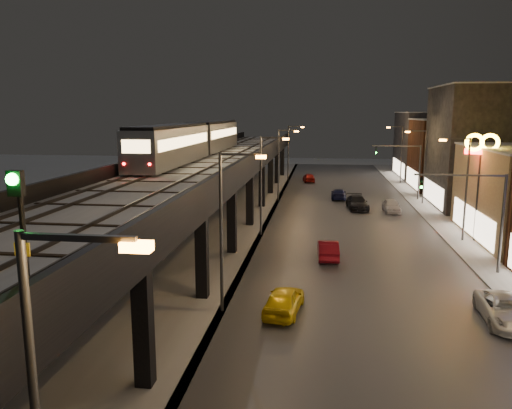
{
  "coord_description": "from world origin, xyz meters",
  "views": [
    {
      "loc": [
        4.69,
        -13.12,
        11.1
      ],
      "look_at": [
        0.37,
        19.51,
        5.0
      ],
      "focal_mm": 35.0,
      "sensor_mm": 36.0,
      "label": 1
    }
  ],
  "objects": [
    {
      "name": "streetlight_left_1",
      "position": [
        -0.43,
        13.0,
        5.24
      ],
      "size": [
        2.57,
        0.28,
        9.0
      ],
      "color": "#38383A",
      "rests_on": "ground"
    },
    {
      "name": "viaduct_trackbed",
      "position": [
        -6.01,
        31.97,
        6.39
      ],
      "size": [
        8.4,
        100.0,
        0.32
      ],
      "color": "#B2B7C1",
      "rests_on": "elevated_viaduct"
    },
    {
      "name": "car_taxi",
      "position": [
        2.78,
        13.16,
        0.76
      ],
      "size": [
        2.34,
        4.63,
        1.51
      ],
      "primitive_type": "imported",
      "rotation": [
        0.0,
        0.0,
        3.01
      ],
      "color": "yellow",
      "rests_on": "ground"
    },
    {
      "name": "car_far_white",
      "position": [
        2.68,
        66.79,
        0.71
      ],
      "size": [
        2.25,
        4.34,
        1.41
      ],
      "primitive_type": "imported",
      "rotation": [
        0.0,
        0.0,
        3.29
      ],
      "color": "maroon",
      "rests_on": "ground"
    },
    {
      "name": "subway_train",
      "position": [
        -8.5,
        38.42,
        8.32
      ],
      "size": [
        2.86,
        34.66,
        3.42
      ],
      "color": "gray",
      "rests_on": "viaduct_trackbed"
    },
    {
      "name": "building_d",
      "position": [
        23.99,
        48.0,
        7.08
      ],
      "size": [
        12.2,
        13.2,
        14.16
      ],
      "color": "#2C2C2F",
      "rests_on": "ground"
    },
    {
      "name": "sidewalk_right",
      "position": [
        17.5,
        35.0,
        0.07
      ],
      "size": [
        4.0,
        120.0,
        0.14
      ],
      "primitive_type": "cube",
      "color": "#9FA1A8",
      "rests_on": "ground"
    },
    {
      "name": "under_viaduct_pavement",
      "position": [
        -6.0,
        35.0,
        0.03
      ],
      "size": [
        11.0,
        120.0,
        0.06
      ],
      "primitive_type": "cube",
      "color": "#9FA1A8",
      "rests_on": "ground"
    },
    {
      "name": "car_onc_red",
      "position": [
        12.54,
        43.26,
        0.73
      ],
      "size": [
        1.8,
        4.31,
        1.46
      ],
      "primitive_type": "imported",
      "rotation": [
        0.0,
        0.0,
        0.02
      ],
      "color": "silver",
      "rests_on": "ground"
    },
    {
      "name": "sign_mcdonalds",
      "position": [
        18.0,
        31.07,
        7.52
      ],
      "size": [
        2.78,
        0.7,
        9.36
      ],
      "color": "#38383A",
      "rests_on": "ground"
    },
    {
      "name": "car_onc_white",
      "position": [
        8.85,
        44.5,
        0.77
      ],
      "size": [
        2.63,
        5.46,
        1.53
      ],
      "primitive_type": "imported",
      "rotation": [
        0.0,
        0.0,
        0.09
      ],
      "color": "black",
      "rests_on": "ground"
    },
    {
      "name": "car_onc_dark",
      "position": [
        14.57,
        13.36,
        0.71
      ],
      "size": [
        2.62,
        5.24,
        1.42
      ],
      "primitive_type": "imported",
      "rotation": [
        0.0,
        0.0,
        -0.05
      ],
      "color": "silver",
      "rests_on": "ground"
    },
    {
      "name": "elevated_viaduct",
      "position": [
        -6.0,
        31.84,
        5.62
      ],
      "size": [
        9.0,
        100.0,
        6.3
      ],
      "color": "black",
      "rests_on": "ground"
    },
    {
      "name": "streetlight_right_4",
      "position": [
        16.73,
        67.0,
        5.24
      ],
      "size": [
        2.56,
        0.28,
        9.0
      ],
      "color": "#38383A",
      "rests_on": "ground"
    },
    {
      "name": "car_mid_dark",
      "position": [
        6.93,
        51.14,
        0.66
      ],
      "size": [
        1.91,
        4.57,
        1.32
      ],
      "primitive_type": "imported",
      "rotation": [
        0.0,
        0.0,
        3.13
      ],
      "color": "#121743",
      "rests_on": "ground"
    },
    {
      "name": "building_f",
      "position": [
        23.99,
        76.0,
        5.58
      ],
      "size": [
        12.2,
        16.2,
        11.16
      ],
      "color": "#29292E",
      "rests_on": "ground"
    },
    {
      "name": "streetlight_left_4",
      "position": [
        -0.43,
        67.0,
        5.24
      ],
      "size": [
        2.57,
        0.28,
        9.0
      ],
      "color": "#38383A",
      "rests_on": "ground"
    },
    {
      "name": "streetlight_left_2",
      "position": [
        -0.43,
        31.0,
        5.24
      ],
      "size": [
        2.57,
        0.28,
        9.0
      ],
      "color": "#38383A",
      "rests_on": "ground"
    },
    {
      "name": "road_surface",
      "position": [
        7.5,
        35.0,
        0.03
      ],
      "size": [
        17.0,
        120.0,
        0.06
      ],
      "primitive_type": "cube",
      "color": "#46474D",
      "rests_on": "ground"
    },
    {
      "name": "viaduct_parapet_streetside",
      "position": [
        -1.65,
        32.0,
        6.85
      ],
      "size": [
        0.3,
        100.0,
        1.1
      ],
      "primitive_type": "cube",
      "color": "black",
      "rests_on": "elevated_viaduct"
    },
    {
      "name": "streetlight_right_2",
      "position": [
        16.73,
        31.0,
        5.24
      ],
      "size": [
        2.56,
        0.28,
        9.0
      ],
      "color": "#38383A",
      "rests_on": "ground"
    },
    {
      "name": "traffic_light_rig_b",
      "position": [
        15.84,
        52.0,
        4.5
      ],
      "size": [
        6.1,
        0.34,
        7.0
      ],
      "color": "#38383A",
      "rests_on": "ground"
    },
    {
      "name": "streetlight_right_3",
      "position": [
        16.73,
        49.0,
        5.24
      ],
      "size": [
        2.56,
        0.28,
        9.0
      ],
      "color": "#38383A",
      "rests_on": "ground"
    },
    {
      "name": "viaduct_parapet_far",
      "position": [
        -10.35,
        32.0,
        6.85
      ],
      "size": [
        0.3,
        100.0,
        1.1
      ],
      "primitive_type": "cube",
      "color": "black",
      "rests_on": "elevated_viaduct"
    },
    {
      "name": "streetlight_left_3",
      "position": [
        -0.43,
        49.0,
        5.24
      ],
      "size": [
        2.57,
        0.28,
        9.0
      ],
      "color": "#38383A",
      "rests_on": "ground"
    },
    {
      "name": "building_e",
      "position": [
        23.99,
        62.0,
        5.08
      ],
      "size": [
        12.2,
        12.2,
        10.16
      ],
      "color": "#522916",
      "rests_on": "ground"
    },
    {
      "name": "traffic_light_rig_a",
      "position": [
        15.84,
        22.0,
        4.5
      ],
      "size": [
        6.1,
        0.34,
        7.0
      ],
      "color": "#38383A",
      "rests_on": "ground"
    },
    {
      "name": "rail_signal",
      "position": [
        -2.1,
        -2.83,
        8.9
      ],
      "size": [
        0.37,
        0.44,
        3.21
      ],
      "color": "black",
      "rests_on": "viaduct_trackbed"
    },
    {
      "name": "car_near_white",
      "position": [
        5.31,
        24.19,
        0.71
      ],
      "size": [
        1.7,
        4.38,
        1.42
      ],
      "primitive_type": "imported",
      "rotation": [
        0.0,
        0.0,
        3.19
      ],
      "color": "maroon",
      "rests_on": "ground"
    }
  ]
}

